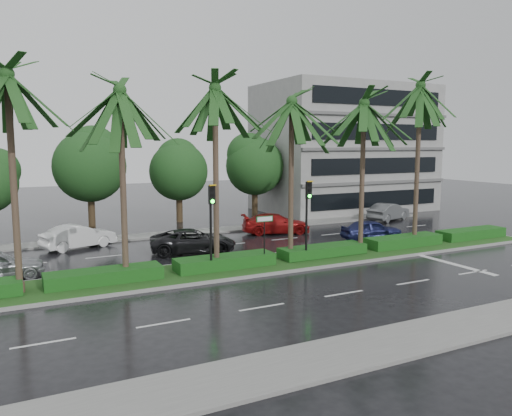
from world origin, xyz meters
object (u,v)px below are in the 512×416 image
car_white (79,237)px  car_grey (389,212)px  car_darkgrey (193,241)px  signal_median_left (211,215)px  street_sign (264,228)px  car_blue (372,230)px  car_red (276,224)px

car_white → car_grey: same height
car_darkgrey → car_grey: bearing=-63.2°
signal_median_left → car_white: size_ratio=0.98×
car_white → car_grey: bearing=-107.9°
street_sign → car_darkgrey: (-2.02, 5.27, -1.42)m
signal_median_left → car_grey: (20.00, 9.93, -2.26)m
car_grey → car_blue: bearing=113.6°
car_white → car_red: bearing=-112.4°
car_blue → car_grey: 9.37m
car_white → car_red: (13.43, -1.02, -0.02)m
car_darkgrey → car_blue: size_ratio=1.24×
car_blue → car_white: bearing=82.2°
car_darkgrey → signal_median_left: bearing=-176.7°
signal_median_left → car_grey: signal_median_left is taller
car_white → car_blue: 18.95m
street_sign → car_red: size_ratio=0.53×
signal_median_left → car_blue: signal_median_left is taller
street_sign → car_blue: street_sign is taller
street_sign → car_blue: bearing=19.4°
signal_median_left → street_sign: 3.13m
car_red → car_blue: 6.82m
signal_median_left → car_grey: 22.44m
car_white → street_sign: bearing=-158.7°
signal_median_left → car_red: size_ratio=0.89×
car_white → car_darkgrey: car_white is taller
signal_median_left → street_sign: (3.00, 0.18, -0.87)m
street_sign → car_white: bearing=129.4°
car_darkgrey → street_sign: bearing=-145.5°
car_darkgrey → car_red: bearing=-52.3°
signal_median_left → car_red: (8.50, 8.82, -2.29)m
signal_median_left → car_darkgrey: 6.00m
car_white → car_grey: (24.93, 0.09, -0.00)m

